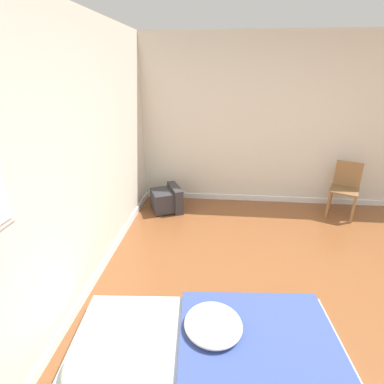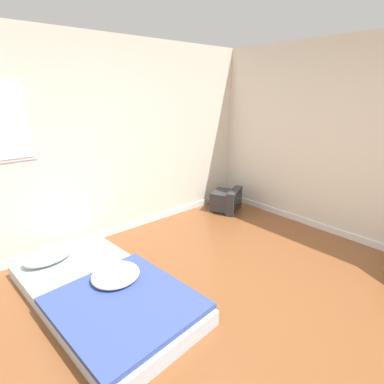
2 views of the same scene
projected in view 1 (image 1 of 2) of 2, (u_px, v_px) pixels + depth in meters
The scene contains 6 objects.
ground_plane at pixel (345, 317), 2.71m from camera, with size 20.00×20.00×0.00m, color brown.
wall_back at pixel (59, 174), 2.43m from camera, with size 7.51×0.08×2.60m.
wall_right at pixel (299, 125), 4.60m from camera, with size 0.08×7.29×2.60m.
mattress_bed at pixel (209, 351), 2.26m from camera, with size 1.23×2.15×0.29m.
crt_tv at pixel (167, 199), 4.71m from camera, with size 0.60×0.58×0.38m.
wooden_chair at pixel (346, 185), 4.48m from camera, with size 0.51×0.51×0.81m.
Camera 1 is at (-2.20, 1.17, 2.09)m, focal length 28.00 mm.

